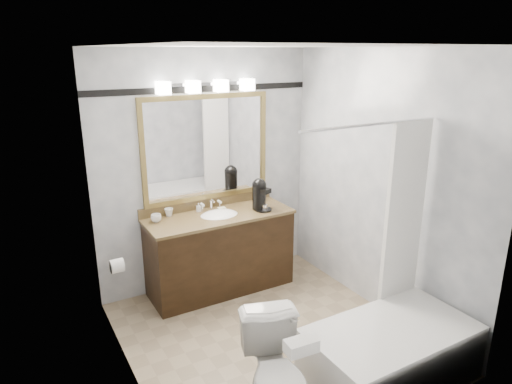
# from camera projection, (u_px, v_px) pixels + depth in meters

# --- Properties ---
(room) EXTENTS (2.42, 2.62, 2.52)m
(room) POSITION_uv_depth(u_px,v_px,m) (271.00, 206.00, 3.74)
(room) COLOR gray
(room) RESTS_ON ground
(vanity) EXTENTS (1.53, 0.58, 0.97)m
(vanity) POSITION_uv_depth(u_px,v_px,m) (220.00, 251.00, 4.82)
(vanity) COLOR black
(vanity) RESTS_ON ground
(mirror) EXTENTS (1.40, 0.04, 1.10)m
(mirror) POSITION_uv_depth(u_px,v_px,m) (207.00, 148.00, 4.73)
(mirror) COLOR olive
(mirror) RESTS_ON room
(vanity_light_bar) EXTENTS (1.02, 0.14, 0.12)m
(vanity_light_bar) POSITION_uv_depth(u_px,v_px,m) (207.00, 86.00, 4.49)
(vanity_light_bar) COLOR silver
(vanity_light_bar) RESTS_ON room
(accent_stripe) EXTENTS (2.40, 0.01, 0.06)m
(accent_stripe) POSITION_uv_depth(u_px,v_px,m) (204.00, 89.00, 4.56)
(accent_stripe) COLOR black
(accent_stripe) RESTS_ON room
(bathtub) EXTENTS (1.30, 0.75, 1.96)m
(bathtub) POSITION_uv_depth(u_px,v_px,m) (391.00, 345.00, 3.54)
(bathtub) COLOR white
(bathtub) RESTS_ON ground
(tp_roll) EXTENTS (0.11, 0.12, 0.12)m
(tp_roll) POSITION_uv_depth(u_px,v_px,m) (117.00, 266.00, 3.91)
(tp_roll) COLOR white
(tp_roll) RESTS_ON room
(toilet) EXTENTS (0.61, 0.81, 0.74)m
(toilet) POSITION_uv_depth(u_px,v_px,m) (278.00, 378.00, 3.06)
(toilet) COLOR white
(toilet) RESTS_ON ground
(tissue_box) EXTENTS (0.21, 0.12, 0.08)m
(tissue_box) POSITION_uv_depth(u_px,v_px,m) (301.00, 346.00, 2.73)
(tissue_box) COLOR white
(tissue_box) RESTS_ON toilet
(coffee_maker) EXTENTS (0.19, 0.22, 0.34)m
(coffee_maker) POSITION_uv_depth(u_px,v_px,m) (260.00, 194.00, 4.80)
(coffee_maker) COLOR black
(coffee_maker) RESTS_ON vanity
(cup_left) EXTENTS (0.11, 0.11, 0.08)m
(cup_left) POSITION_uv_depth(u_px,v_px,m) (156.00, 218.00, 4.49)
(cup_left) COLOR white
(cup_left) RESTS_ON vanity
(cup_right) EXTENTS (0.11, 0.11, 0.08)m
(cup_right) POSITION_uv_depth(u_px,v_px,m) (169.00, 212.00, 4.64)
(cup_right) COLOR white
(cup_right) RESTS_ON vanity
(soap_bottle_a) EXTENTS (0.04, 0.04, 0.09)m
(soap_bottle_a) POSITION_uv_depth(u_px,v_px,m) (199.00, 207.00, 4.77)
(soap_bottle_a) COLOR white
(soap_bottle_a) RESTS_ON vanity
(soap_bar) EXTENTS (0.08, 0.05, 0.03)m
(soap_bar) POSITION_uv_depth(u_px,v_px,m) (222.00, 209.00, 4.83)
(soap_bar) COLOR beige
(soap_bar) RESTS_ON vanity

